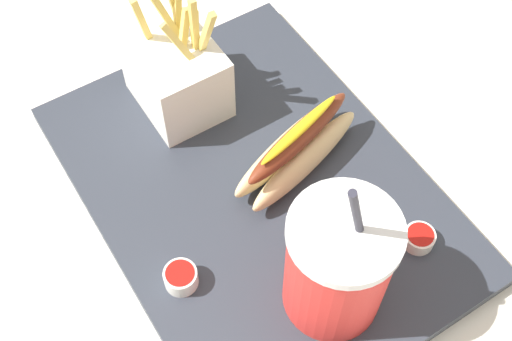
% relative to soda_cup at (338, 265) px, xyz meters
% --- Properties ---
extents(ground_plane, '(2.40, 2.40, 0.02)m').
position_rel_soda_cup_xyz_m(ground_plane, '(-0.14, 0.01, -0.10)').
color(ground_plane, silver).
extents(food_tray, '(0.45, 0.33, 0.02)m').
position_rel_soda_cup_xyz_m(food_tray, '(-0.14, 0.01, -0.08)').
color(food_tray, '#2D333D').
rests_on(food_tray, ground_plane).
extents(soda_cup, '(0.10, 0.10, 0.21)m').
position_rel_soda_cup_xyz_m(soda_cup, '(0.00, 0.00, 0.00)').
color(soda_cup, red).
rests_on(soda_cup, food_tray).
extents(fries_basket, '(0.11, 0.09, 0.15)m').
position_rel_soda_cup_xyz_m(fries_basket, '(-0.29, -0.00, -0.02)').
color(fries_basket, white).
rests_on(fries_basket, food_tray).
extents(hot_dog_1, '(0.09, 0.17, 0.07)m').
position_rel_soda_cup_xyz_m(hot_dog_1, '(-0.14, 0.06, -0.04)').
color(hot_dog_1, '#E5C689').
rests_on(hot_dog_1, food_tray).
extents(ketchup_cup_1, '(0.03, 0.03, 0.02)m').
position_rel_soda_cup_xyz_m(ketchup_cup_1, '(0.00, 0.11, -0.06)').
color(ketchup_cup_1, white).
rests_on(ketchup_cup_1, food_tray).
extents(ketchup_cup_2, '(0.03, 0.03, 0.02)m').
position_rel_soda_cup_xyz_m(ketchup_cup_2, '(-0.09, -0.11, -0.06)').
color(ketchup_cup_2, white).
rests_on(ketchup_cup_2, food_tray).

